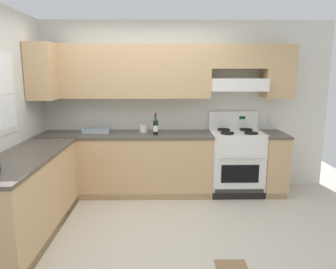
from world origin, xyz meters
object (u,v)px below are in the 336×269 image
(stove, at_px, (236,161))
(wine_bottle, at_px, (156,126))
(paper_towel_roll, at_px, (143,129))
(bowl, at_px, (97,131))

(stove, distance_m, wine_bottle, 1.32)
(wine_bottle, bearing_deg, paper_towel_roll, 132.04)
(wine_bottle, bearing_deg, bowl, 168.09)
(stove, relative_size, bowl, 3.04)
(stove, relative_size, wine_bottle, 3.84)
(stove, height_order, wine_bottle, wine_bottle)
(paper_towel_roll, bearing_deg, wine_bottle, -47.96)
(bowl, xyz_separation_m, paper_towel_roll, (0.69, 0.02, 0.03))
(bowl, height_order, paper_towel_roll, paper_towel_roll)
(bowl, bearing_deg, paper_towel_roll, 1.99)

